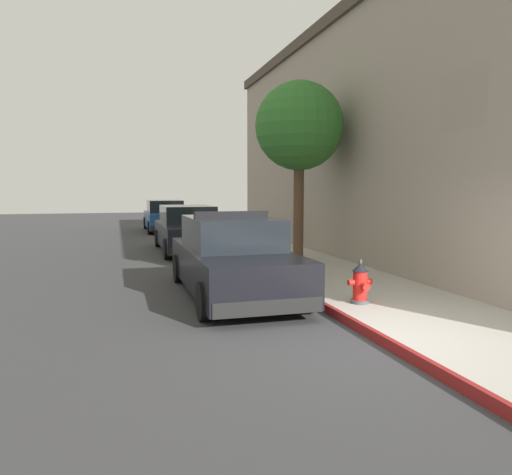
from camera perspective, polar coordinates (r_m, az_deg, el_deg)
name	(u,v)px	position (r m, az deg, el deg)	size (l,w,h in m)	color
ground_plane	(77,262)	(15.95, -20.16, -2.69)	(28.59, 60.00, 0.20)	#353538
sidewalk_pavement	(264,250)	(16.59, 0.95, -1.42)	(2.64, 60.00, 0.15)	#ADA89E
curb_painted_edge	(225,251)	(16.25, -3.64, -1.58)	(0.08, 60.00, 0.15)	maroon
storefront_building	(419,140)	(15.98, 18.49, 10.72)	(5.90, 19.68, 7.20)	gray
police_cruiser	(232,258)	(9.75, -2.79, -2.45)	(1.94, 4.84, 1.68)	black
parked_car_silver_ahead	(188,230)	(16.77, -7.97, 0.88)	(1.94, 4.84, 1.56)	black
parked_car_dark_far	(165,216)	(25.25, -10.58, 2.43)	(1.94, 4.84, 1.56)	navy
fire_hydrant	(360,283)	(8.67, 12.06, -5.25)	(0.44, 0.40, 0.76)	#4C4C51
street_tree	(299,127)	(13.53, 5.07, 12.69)	(2.39, 2.39, 4.86)	brown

